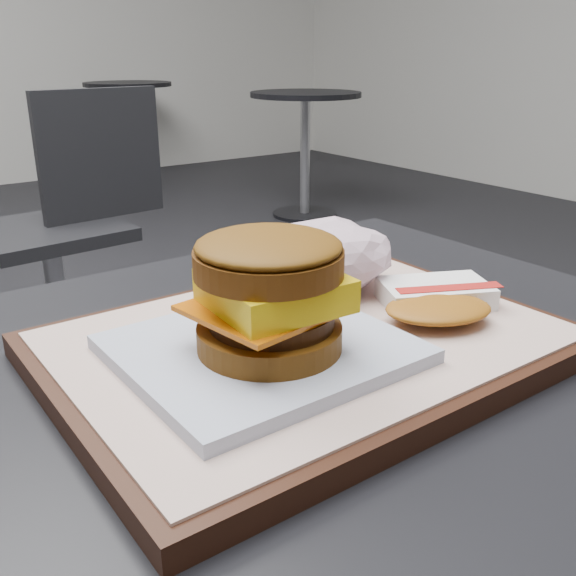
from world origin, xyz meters
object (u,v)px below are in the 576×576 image
Objects in this scene: neighbor_chair at (68,213)px; hash_brown at (436,300)px; crumpled_wrapper at (321,257)px; breakfast_sandwich at (267,307)px; serving_tray at (307,344)px.

hash_brown is at bearing -97.20° from neighbor_chair.
breakfast_sandwich is at bearing -143.61° from crumpled_wrapper.
serving_tray is 2.83× the size of hash_brown.
breakfast_sandwich is at bearing -102.65° from neighbor_chair.
breakfast_sandwich is (-0.05, -0.02, 0.05)m from serving_tray.
hash_brown is at bearing -14.84° from serving_tray.
hash_brown is at bearing -3.78° from breakfast_sandwich.
serving_tray is 1.69m from neighbor_chair.
crumpled_wrapper is at bearing 114.35° from hash_brown.
neighbor_chair is at bearing 82.80° from hash_brown.
hash_brown is 0.11m from crumpled_wrapper.
crumpled_wrapper is 1.62m from neighbor_chair.
crumpled_wrapper reaches higher than hash_brown.
breakfast_sandwich is 1.37× the size of crumpled_wrapper.
crumpled_wrapper is (-0.04, 0.10, 0.02)m from hash_brown.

